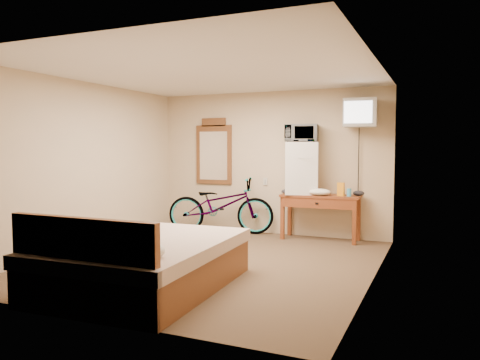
% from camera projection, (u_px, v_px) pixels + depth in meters
% --- Properties ---
extents(room, '(4.60, 4.64, 2.50)m').
position_uv_depth(room, '(211.00, 168.00, 6.15)').
color(room, '#443122').
rests_on(room, ground).
extents(desk, '(1.29, 0.52, 0.75)m').
position_uv_depth(desk, '(320.00, 203.00, 7.64)').
color(desk, brown).
rests_on(desk, floor).
extents(mini_fridge, '(0.65, 0.63, 0.86)m').
position_uv_depth(mini_fridge, '(301.00, 168.00, 7.79)').
color(mini_fridge, silver).
rests_on(mini_fridge, desk).
extents(microwave, '(0.59, 0.45, 0.29)m').
position_uv_depth(microwave, '(302.00, 133.00, 7.75)').
color(microwave, silver).
rests_on(microwave, mini_fridge).
extents(snack_bag, '(0.11, 0.07, 0.21)m').
position_uv_depth(snack_bag, '(341.00, 189.00, 7.46)').
color(snack_bag, orange).
rests_on(snack_bag, desk).
extents(blue_cup, '(0.07, 0.07, 0.13)m').
position_uv_depth(blue_cup, '(349.00, 192.00, 7.40)').
color(blue_cup, '#3B99CB').
rests_on(blue_cup, desk).
extents(cloth_cream, '(0.36, 0.28, 0.11)m').
position_uv_depth(cloth_cream, '(320.00, 192.00, 7.54)').
color(cloth_cream, beige).
rests_on(cloth_cream, desk).
extents(cloth_dark_a, '(0.23, 0.17, 0.09)m').
position_uv_depth(cloth_dark_a, '(288.00, 192.00, 7.76)').
color(cloth_dark_a, black).
rests_on(cloth_dark_a, desk).
extents(cloth_dark_b, '(0.18, 0.15, 0.08)m').
position_uv_depth(cloth_dark_b, '(359.00, 193.00, 7.50)').
color(cloth_dark_b, black).
rests_on(cloth_dark_b, desk).
extents(crt_television, '(0.54, 0.61, 0.44)m').
position_uv_depth(crt_television, '(360.00, 113.00, 7.31)').
color(crt_television, black).
rests_on(crt_television, room).
extents(wall_mirror, '(0.72, 0.04, 1.21)m').
position_uv_depth(wall_mirror, '(214.00, 152.00, 8.66)').
color(wall_mirror, brown).
rests_on(wall_mirror, room).
extents(bicycle, '(2.00, 1.11, 1.00)m').
position_uv_depth(bicycle, '(221.00, 205.00, 8.31)').
color(bicycle, black).
rests_on(bicycle, floor).
extents(bed, '(1.75, 2.27, 0.90)m').
position_uv_depth(bed, '(141.00, 262.00, 5.03)').
color(bed, brown).
rests_on(bed, floor).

